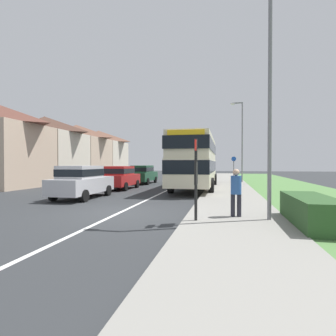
{
  "coord_description": "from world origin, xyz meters",
  "views": [
    {
      "loc": [
        3.83,
        -9.5,
        1.84
      ],
      "look_at": [
        0.74,
        5.44,
        1.6
      ],
      "focal_mm": 28.94,
      "sensor_mm": 36.0,
      "label": 1
    }
  ],
  "objects_px": {
    "pedestrian_at_stop": "(236,190)",
    "cycle_route_sign": "(234,168)",
    "street_lamp_mid": "(241,137)",
    "parked_car_silver": "(82,181)",
    "bus_stop_sign": "(196,174)",
    "parked_car_dark_green": "(143,174)",
    "parked_car_red": "(120,177)",
    "double_decker_bus": "(196,160)",
    "street_lamp_near": "(267,79)"
  },
  "relations": [
    {
      "from": "pedestrian_at_stop",
      "to": "cycle_route_sign",
      "type": "relative_size",
      "value": 0.66
    },
    {
      "from": "cycle_route_sign",
      "to": "street_lamp_mid",
      "type": "height_order",
      "value": "street_lamp_mid"
    },
    {
      "from": "parked_car_silver",
      "to": "bus_stop_sign",
      "type": "height_order",
      "value": "bus_stop_sign"
    },
    {
      "from": "parked_car_dark_green",
      "to": "cycle_route_sign",
      "type": "distance_m",
      "value": 8.59
    },
    {
      "from": "parked_car_dark_green",
      "to": "pedestrian_at_stop",
      "type": "height_order",
      "value": "parked_car_dark_green"
    },
    {
      "from": "parked_car_red",
      "to": "parked_car_dark_green",
      "type": "height_order",
      "value": "parked_car_dark_green"
    },
    {
      "from": "double_decker_bus",
      "to": "street_lamp_near",
      "type": "bearing_deg",
      "value": -72.93
    },
    {
      "from": "bus_stop_sign",
      "to": "street_lamp_mid",
      "type": "relative_size",
      "value": 0.34
    },
    {
      "from": "street_lamp_near",
      "to": "parked_car_silver",
      "type": "bearing_deg",
      "value": 153.31
    },
    {
      "from": "pedestrian_at_stop",
      "to": "bus_stop_sign",
      "type": "relative_size",
      "value": 0.64
    },
    {
      "from": "parked_car_red",
      "to": "pedestrian_at_stop",
      "type": "height_order",
      "value": "pedestrian_at_stop"
    },
    {
      "from": "street_lamp_near",
      "to": "street_lamp_mid",
      "type": "relative_size",
      "value": 1.02
    },
    {
      "from": "pedestrian_at_stop",
      "to": "street_lamp_near",
      "type": "xyz_separation_m",
      "value": [
        0.88,
        -0.29,
        3.47
      ]
    },
    {
      "from": "parked_car_dark_green",
      "to": "street_lamp_mid",
      "type": "bearing_deg",
      "value": 14.93
    },
    {
      "from": "double_decker_bus",
      "to": "pedestrian_at_stop",
      "type": "xyz_separation_m",
      "value": [
        2.38,
        -10.34,
        -1.17
      ]
    },
    {
      "from": "street_lamp_near",
      "to": "double_decker_bus",
      "type": "bearing_deg",
      "value": 107.07
    },
    {
      "from": "pedestrian_at_stop",
      "to": "street_lamp_mid",
      "type": "distance_m",
      "value": 17.61
    },
    {
      "from": "double_decker_bus",
      "to": "street_lamp_near",
      "type": "xyz_separation_m",
      "value": [
        3.26,
        -10.63,
        2.3
      ]
    },
    {
      "from": "cycle_route_sign",
      "to": "street_lamp_mid",
      "type": "relative_size",
      "value": 0.33
    },
    {
      "from": "street_lamp_mid",
      "to": "cycle_route_sign",
      "type": "bearing_deg",
      "value": -175.59
    },
    {
      "from": "double_decker_bus",
      "to": "parked_car_dark_green",
      "type": "distance_m",
      "value": 7.12
    },
    {
      "from": "parked_car_silver",
      "to": "street_lamp_near",
      "type": "distance_m",
      "value": 10.31
    },
    {
      "from": "cycle_route_sign",
      "to": "parked_car_silver",
      "type": "bearing_deg",
      "value": -122.28
    },
    {
      "from": "parked_car_dark_green",
      "to": "bus_stop_sign",
      "type": "height_order",
      "value": "bus_stop_sign"
    },
    {
      "from": "parked_car_silver",
      "to": "parked_car_red",
      "type": "relative_size",
      "value": 1.07
    },
    {
      "from": "cycle_route_sign",
      "to": "street_lamp_near",
      "type": "bearing_deg",
      "value": -88.79
    },
    {
      "from": "double_decker_bus",
      "to": "street_lamp_mid",
      "type": "distance_m",
      "value": 8.08
    },
    {
      "from": "parked_car_dark_green",
      "to": "street_lamp_near",
      "type": "xyz_separation_m",
      "value": [
        8.62,
        -15.16,
        3.53
      ]
    },
    {
      "from": "double_decker_bus",
      "to": "parked_car_silver",
      "type": "bearing_deg",
      "value": -130.72
    },
    {
      "from": "double_decker_bus",
      "to": "pedestrian_at_stop",
      "type": "distance_m",
      "value": 10.67
    },
    {
      "from": "double_decker_bus",
      "to": "parked_car_dark_green",
      "type": "height_order",
      "value": "double_decker_bus"
    },
    {
      "from": "parked_car_red",
      "to": "street_lamp_mid",
      "type": "height_order",
      "value": "street_lamp_mid"
    },
    {
      "from": "cycle_route_sign",
      "to": "parked_car_dark_green",
      "type": "bearing_deg",
      "value": -164.26
    },
    {
      "from": "parked_car_dark_green",
      "to": "parked_car_red",
      "type": "bearing_deg",
      "value": -90.32
    },
    {
      "from": "parked_car_silver",
      "to": "pedestrian_at_stop",
      "type": "distance_m",
      "value": 8.78
    },
    {
      "from": "parked_car_silver",
      "to": "street_lamp_mid",
      "type": "bearing_deg",
      "value": 55.8
    },
    {
      "from": "double_decker_bus",
      "to": "parked_car_red",
      "type": "xyz_separation_m",
      "value": [
        -5.39,
        -0.98,
        -1.23
      ]
    },
    {
      "from": "bus_stop_sign",
      "to": "street_lamp_near",
      "type": "relative_size",
      "value": 0.33
    },
    {
      "from": "parked_car_dark_green",
      "to": "bus_stop_sign",
      "type": "distance_m",
      "value": 17.03
    },
    {
      "from": "street_lamp_mid",
      "to": "parked_car_silver",
      "type": "bearing_deg",
      "value": -124.2
    },
    {
      "from": "pedestrian_at_stop",
      "to": "street_lamp_near",
      "type": "distance_m",
      "value": 3.59
    },
    {
      "from": "parked_car_red",
      "to": "bus_stop_sign",
      "type": "relative_size",
      "value": 1.55
    },
    {
      "from": "pedestrian_at_stop",
      "to": "street_lamp_mid",
      "type": "relative_size",
      "value": 0.22
    },
    {
      "from": "pedestrian_at_stop",
      "to": "bus_stop_sign",
      "type": "height_order",
      "value": "bus_stop_sign"
    },
    {
      "from": "parked_car_red",
      "to": "street_lamp_near",
      "type": "xyz_separation_m",
      "value": [
        8.65,
        -9.65,
        3.53
      ]
    },
    {
      "from": "parked_car_silver",
      "to": "double_decker_bus",
      "type": "bearing_deg",
      "value": 49.28
    },
    {
      "from": "pedestrian_at_stop",
      "to": "street_lamp_near",
      "type": "bearing_deg",
      "value": -18.21
    },
    {
      "from": "double_decker_bus",
      "to": "pedestrian_at_stop",
      "type": "bearing_deg",
      "value": -77.03
    },
    {
      "from": "pedestrian_at_stop",
      "to": "bus_stop_sign",
      "type": "xyz_separation_m",
      "value": [
        -1.22,
        -0.85,
        0.56
      ]
    },
    {
      "from": "parked_car_dark_green",
      "to": "bus_stop_sign",
      "type": "bearing_deg",
      "value": -67.48
    }
  ]
}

